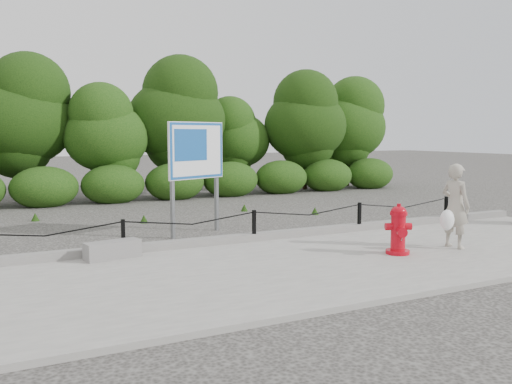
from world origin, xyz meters
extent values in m
plane|color=#2D2B28|center=(0.00, 0.00, 0.00)|extent=(90.00, 90.00, 0.00)
cube|color=gray|center=(0.00, -2.00, 0.04)|extent=(14.00, 4.00, 0.08)
cube|color=slate|center=(0.00, 0.05, 0.15)|extent=(14.00, 0.22, 0.14)
cube|color=black|center=(-2.50, 0.00, 0.38)|extent=(0.06, 0.06, 0.60)
cube|color=black|center=(0.00, 0.00, 0.38)|extent=(0.06, 0.06, 0.60)
cube|color=black|center=(2.50, 0.00, 0.38)|extent=(0.06, 0.06, 0.60)
cube|color=black|center=(5.00, 0.00, 0.38)|extent=(0.06, 0.06, 0.60)
cylinder|color=black|center=(-3.75, 0.00, 0.60)|extent=(2.50, 0.02, 0.02)
cylinder|color=black|center=(-1.25, 0.00, 0.60)|extent=(2.50, 0.02, 0.02)
cylinder|color=black|center=(1.25, 0.00, 0.60)|extent=(2.50, 0.02, 0.02)
cylinder|color=black|center=(3.75, 0.00, 0.60)|extent=(2.50, 0.02, 0.02)
cylinder|color=black|center=(-3.50, 9.40, 1.14)|extent=(0.18, 0.18, 2.27)
ellipsoid|color=#2B5012|center=(-3.50, 9.40, 2.73)|extent=(3.36, 2.91, 3.63)
cylinder|color=black|center=(-1.00, 8.60, 0.91)|extent=(0.18, 0.18, 1.83)
ellipsoid|color=#2B5012|center=(-1.00, 8.60, 2.19)|extent=(2.71, 2.34, 2.92)
cylinder|color=black|center=(1.50, 9.00, 1.18)|extent=(0.18, 0.18, 2.35)
ellipsoid|color=#2B5012|center=(1.50, 9.00, 2.82)|extent=(3.48, 3.01, 3.76)
cylinder|color=black|center=(4.00, 9.40, 0.85)|extent=(0.18, 0.18, 1.71)
ellipsoid|color=#2B5012|center=(4.00, 9.40, 2.05)|extent=(2.53, 2.19, 2.73)
cylinder|color=black|center=(6.50, 8.60, 1.11)|extent=(0.18, 0.18, 2.21)
ellipsoid|color=#2B5012|center=(6.50, 8.60, 2.65)|extent=(3.27, 2.83, 3.54)
cylinder|color=black|center=(8.80, 9.00, 1.08)|extent=(0.18, 0.18, 2.17)
ellipsoid|color=#2B5012|center=(8.80, 9.00, 2.60)|extent=(3.21, 2.77, 3.47)
cylinder|color=#B70615|center=(1.70, -2.10, 0.11)|extent=(0.53, 0.53, 0.07)
cylinder|color=#B70615|center=(1.70, -2.10, 0.45)|extent=(0.33, 0.33, 0.61)
cylinder|color=#B70615|center=(1.70, -2.10, 0.78)|extent=(0.38, 0.38, 0.06)
ellipsoid|color=#B70615|center=(1.70, -2.10, 0.81)|extent=(0.34, 0.34, 0.19)
cylinder|color=#B70615|center=(1.70, -2.10, 0.92)|extent=(0.09, 0.09, 0.06)
cylinder|color=#B70615|center=(1.55, -2.04, 0.55)|extent=(0.15, 0.16, 0.12)
cylinder|color=#B70615|center=(1.86, -2.17, 0.55)|extent=(0.15, 0.16, 0.12)
cylinder|color=#B70615|center=(1.63, -2.27, 0.49)|extent=(0.21, 0.19, 0.17)
cylinder|color=slate|center=(1.67, -2.25, 0.40)|extent=(0.01, 0.06, 0.13)
imported|color=#A39B8B|center=(2.96, -2.17, 0.84)|extent=(0.43, 0.60, 1.52)
ellipsoid|color=white|center=(2.61, -2.32, 0.63)|extent=(0.27, 0.21, 0.37)
cube|color=slate|center=(-2.74, -0.25, 0.22)|extent=(0.94, 0.47, 0.29)
cube|color=slate|center=(-1.18, 1.34, 1.19)|extent=(0.09, 0.09, 2.37)
cube|color=slate|center=(-0.02, 1.80, 1.19)|extent=(0.09, 0.09, 2.37)
cube|color=white|center=(-0.59, 1.52, 1.78)|extent=(1.40, 0.60, 1.19)
cube|color=#15519D|center=(-0.57, 1.50, 1.78)|extent=(1.35, 0.54, 1.15)
cube|color=#15519D|center=(-0.74, 1.43, 1.90)|extent=(0.83, 0.34, 0.65)
camera|label=1|loc=(-4.58, -9.15, 2.13)|focal=38.00mm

